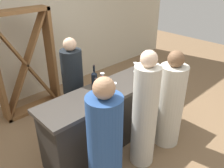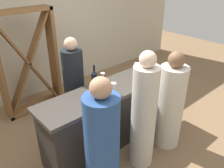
% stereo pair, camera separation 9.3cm
% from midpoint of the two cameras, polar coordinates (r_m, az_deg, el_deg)
% --- Properties ---
extents(ground_plane, '(12.00, 12.00, 0.00)m').
position_cam_midpoint_polar(ground_plane, '(3.76, -0.73, -13.35)').
color(ground_plane, '#846647').
extents(back_wall, '(8.00, 0.10, 2.80)m').
position_cam_midpoint_polar(back_wall, '(4.82, -19.51, 13.32)').
color(back_wall, beige).
rests_on(back_wall, ground).
extents(bar_counter, '(2.21, 0.58, 0.93)m').
position_cam_midpoint_polar(bar_counter, '(3.47, -0.78, -7.49)').
color(bar_counter, '#2A2723').
rests_on(bar_counter, ground).
extents(wine_rack, '(1.04, 0.28, 1.83)m').
position_cam_midpoint_polar(wine_rack, '(4.29, -21.00, 4.56)').
color(wine_rack, brown).
rests_on(wine_rack, ground).
extents(wine_bottle_leftmost_amber_brown, '(0.07, 0.07, 0.33)m').
position_cam_midpoint_polar(wine_bottle_leftmost_amber_brown, '(2.83, -4.82, -2.32)').
color(wine_bottle_leftmost_amber_brown, '#331E0F').
rests_on(wine_bottle_leftmost_amber_brown, bar_counter).
extents(wine_bottle_second_left_near_black, '(0.08, 0.08, 0.33)m').
position_cam_midpoint_polar(wine_bottle_second_left_near_black, '(3.20, -5.19, 1.30)').
color(wine_bottle_second_left_near_black, black).
rests_on(wine_bottle_second_left_near_black, bar_counter).
extents(wine_bottle_center_clear_pale, '(0.08, 0.08, 0.30)m').
position_cam_midpoint_polar(wine_bottle_center_clear_pale, '(3.44, 7.74, 2.92)').
color(wine_bottle_center_clear_pale, '#B7C6B2').
rests_on(wine_bottle_center_clear_pale, bar_counter).
extents(wine_glass_near_left, '(0.07, 0.07, 0.16)m').
position_cam_midpoint_polar(wine_glass_near_left, '(3.01, -0.40, -0.49)').
color(wine_glass_near_left, white).
rests_on(wine_glass_near_left, bar_counter).
extents(wine_glass_near_center, '(0.07, 0.07, 0.15)m').
position_cam_midpoint_polar(wine_glass_near_center, '(3.67, 5.01, 4.62)').
color(wine_glass_near_center, white).
rests_on(wine_glass_near_center, bar_counter).
extents(wine_glass_near_right, '(0.07, 0.07, 0.15)m').
position_cam_midpoint_polar(wine_glass_near_right, '(3.32, -3.15, 1.92)').
color(wine_glass_near_right, white).
rests_on(wine_glass_near_right, bar_counter).
extents(person_left_guest, '(0.48, 0.48, 1.53)m').
position_cam_midpoint_polar(person_left_guest, '(2.59, -2.79, -15.15)').
color(person_left_guest, '#284C8C').
rests_on(person_left_guest, ground).
extents(person_center_guest, '(0.41, 0.41, 1.61)m').
position_cam_midpoint_polar(person_center_guest, '(2.98, 7.09, -7.58)').
color(person_center_guest, beige).
rests_on(person_center_guest, ground).
extents(person_right_guest, '(0.44, 0.44, 1.47)m').
position_cam_midpoint_polar(person_right_guest, '(3.43, 13.26, -4.74)').
color(person_right_guest, beige).
rests_on(person_right_guest, ground).
extents(person_server_behind, '(0.39, 0.39, 1.55)m').
position_cam_midpoint_polar(person_server_behind, '(3.64, -10.10, -1.50)').
color(person_server_behind, black).
rests_on(person_server_behind, ground).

